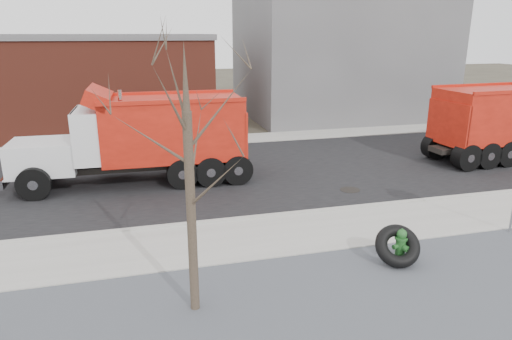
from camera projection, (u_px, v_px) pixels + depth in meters
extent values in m
plane|color=#383328|center=(301.00, 238.00, 12.34)|extent=(120.00, 120.00, 0.00)
cube|color=slate|center=(361.00, 310.00, 9.09)|extent=(60.00, 5.00, 0.03)
cube|color=#9E9B93|center=(298.00, 233.00, 12.56)|extent=(60.00, 2.50, 0.06)
cube|color=#9E9B93|center=(283.00, 215.00, 13.76)|extent=(60.00, 0.15, 0.11)
cube|color=black|center=(247.00, 172.00, 18.17)|extent=(60.00, 9.40, 0.02)
cube|color=#9E9B93|center=(221.00, 140.00, 23.44)|extent=(60.00, 2.00, 0.06)
cube|color=slate|center=(337.00, 54.00, 30.03)|extent=(12.00, 10.00, 8.00)
cube|color=maroon|center=(23.00, 86.00, 24.94)|extent=(20.00, 8.00, 5.00)
cube|color=slate|center=(16.00, 36.00, 24.17)|extent=(20.20, 8.20, 0.30)
cylinder|color=#382D23|center=(191.00, 217.00, 8.58)|extent=(0.18, 0.18, 4.00)
cone|color=#382D23|center=(185.00, 76.00, 7.83)|extent=(0.14, 0.14, 1.20)
cylinder|color=#2E6B28|center=(399.00, 260.00, 11.05)|extent=(0.45, 0.45, 0.06)
cylinder|color=#2E6B28|center=(400.00, 249.00, 10.96)|extent=(0.24, 0.24, 0.62)
cylinder|color=#2E6B28|center=(401.00, 238.00, 10.88)|extent=(0.31, 0.31, 0.05)
sphere|color=#2E6B28|center=(402.00, 234.00, 10.85)|extent=(0.25, 0.25, 0.25)
cylinder|color=#2E6B28|center=(402.00, 230.00, 10.82)|extent=(0.05, 0.05, 0.06)
cylinder|color=#2E6B28|center=(395.00, 247.00, 10.85)|extent=(0.15, 0.14, 0.11)
cylinder|color=#2E6B28|center=(406.00, 244.00, 11.01)|extent=(0.15, 0.14, 0.11)
cylinder|color=#2E6B28|center=(406.00, 249.00, 10.79)|extent=(0.18, 0.16, 0.15)
torus|color=black|center=(398.00, 246.00, 10.81)|extent=(1.26, 1.17, 0.98)
cube|color=red|center=(497.00, 115.00, 19.27)|extent=(5.07, 2.64, 2.18)
cylinder|color=black|center=(453.00, 145.00, 20.21)|extent=(1.10, 0.36, 1.09)
cylinder|color=black|center=(486.00, 155.00, 18.47)|extent=(1.10, 0.36, 1.09)
cube|color=black|center=(139.00, 166.00, 16.65)|extent=(8.11, 1.01, 0.22)
cube|color=silver|center=(44.00, 157.00, 15.78)|extent=(2.21, 1.97, 1.09)
cube|color=silver|center=(10.00, 158.00, 15.54)|extent=(0.09, 1.73, 0.99)
cube|color=silver|center=(100.00, 134.00, 16.01)|extent=(1.63, 2.31, 1.78)
cube|color=black|center=(75.00, 121.00, 15.69)|extent=(0.09, 1.98, 0.79)
cube|color=red|center=(173.00, 128.00, 16.55)|extent=(5.00, 2.47, 2.18)
cylinder|color=silver|center=(123.00, 126.00, 15.19)|extent=(0.14, 0.14, 2.38)
cylinder|color=black|center=(34.00, 184.00, 14.92)|extent=(1.10, 0.32, 1.09)
cylinder|color=black|center=(46.00, 166.00, 16.91)|extent=(1.10, 0.32, 1.09)
cylinder|color=black|center=(210.00, 171.00, 16.35)|extent=(1.10, 0.32, 1.09)
cylinder|color=black|center=(203.00, 157.00, 18.12)|extent=(1.10, 0.32, 1.09)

